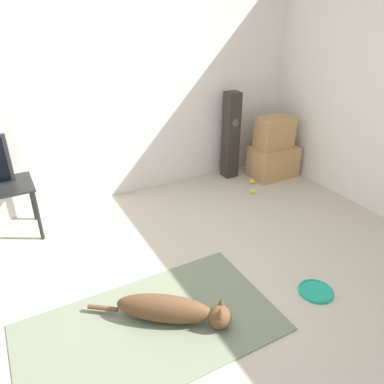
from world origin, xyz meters
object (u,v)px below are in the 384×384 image
(tennis_ball_by_boxes, at_px, (253,191))
(tennis_ball_near_speaker, at_px, (252,181))
(cardboard_box_lower, at_px, (273,161))
(cardboard_box_upper, at_px, (274,132))
(frisbee, at_px, (316,291))
(dog, at_px, (173,310))
(floor_speaker, at_px, (231,136))

(tennis_ball_by_boxes, distance_m, tennis_ball_near_speaker, 0.27)
(cardboard_box_lower, relative_size, cardboard_box_upper, 1.32)
(cardboard_box_upper, xyz_separation_m, tennis_ball_near_speaker, (-0.37, -0.09, -0.56))
(frisbee, xyz_separation_m, tennis_ball_by_boxes, (0.59, 1.63, 0.02))
(cardboard_box_lower, bearing_deg, dog, -143.94)
(cardboard_box_upper, bearing_deg, cardboard_box_lower, -49.95)
(frisbee, height_order, floor_speaker, floor_speaker)
(floor_speaker, relative_size, tennis_ball_by_boxes, 16.75)
(tennis_ball_near_speaker, bearing_deg, cardboard_box_upper, 14.00)
(frisbee, height_order, cardboard_box_upper, cardboard_box_upper)
(frisbee, xyz_separation_m, floor_speaker, (0.63, 2.20, 0.54))
(tennis_ball_by_boxes, height_order, tennis_ball_near_speaker, same)
(cardboard_box_lower, distance_m, cardboard_box_upper, 0.40)
(cardboard_box_upper, relative_size, tennis_ball_near_speaker, 6.75)
(cardboard_box_upper, bearing_deg, floor_speaker, 152.80)
(tennis_ball_near_speaker, bearing_deg, frisbee, -111.79)
(tennis_ball_near_speaker, bearing_deg, floor_speaker, 108.66)
(frisbee, distance_m, floor_speaker, 2.35)
(dog, relative_size, frisbee, 3.17)
(dog, bearing_deg, tennis_ball_by_boxes, 37.97)
(tennis_ball_by_boxes, bearing_deg, tennis_ball_near_speaker, 56.16)
(dog, height_order, floor_speaker, floor_speaker)
(floor_speaker, relative_size, tennis_ball_near_speaker, 16.75)
(dog, xyz_separation_m, cardboard_box_lower, (2.28, 1.66, 0.08))
(cardboard_box_upper, distance_m, tennis_ball_by_boxes, 0.83)
(frisbee, bearing_deg, cardboard_box_upper, 60.20)
(cardboard_box_upper, bearing_deg, tennis_ball_by_boxes, -148.73)
(tennis_ball_by_boxes, relative_size, tennis_ball_near_speaker, 1.00)
(cardboard_box_lower, bearing_deg, floor_speaker, 151.94)
(frisbee, distance_m, cardboard_box_upper, 2.32)
(cardboard_box_lower, bearing_deg, tennis_ball_by_boxes, -150.76)
(dog, distance_m, cardboard_box_upper, 2.86)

